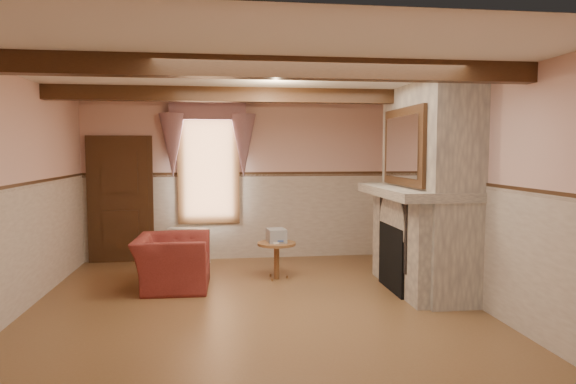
{
  "coord_description": "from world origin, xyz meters",
  "views": [
    {
      "loc": [
        -0.39,
        -6.1,
        1.92
      ],
      "look_at": [
        0.52,
        0.8,
        1.36
      ],
      "focal_mm": 32.0,
      "sensor_mm": 36.0,
      "label": 1
    }
  ],
  "objects": [
    {
      "name": "wall_back",
      "position": [
        0.0,
        3.0,
        1.4
      ],
      "size": [
        5.5,
        0.02,
        2.8
      ],
      "primitive_type": "cube",
      "color": "#DAA897",
      "rests_on": "floor"
    },
    {
      "name": "ceiling",
      "position": [
        0.0,
        0.0,
        2.8
      ],
      "size": [
        5.5,
        6.0,
        0.01
      ],
      "primitive_type": "cube",
      "color": "silver",
      "rests_on": "wall_back"
    },
    {
      "name": "mantel_clock",
      "position": [
        2.24,
        1.31,
        1.52
      ],
      "size": [
        0.14,
        0.24,
        0.2
      ],
      "primitive_type": "cube",
      "color": "black",
      "rests_on": "mantel"
    },
    {
      "name": "door",
      "position": [
        -2.1,
        2.94,
        1.05
      ],
      "size": [
        1.1,
        0.1,
        2.1
      ],
      "primitive_type": "cube",
      "color": "black",
      "rests_on": "floor"
    },
    {
      "name": "ceiling_beam_back",
      "position": [
        0.0,
        1.2,
        2.7
      ],
      "size": [
        5.5,
        0.18,
        0.2
      ],
      "primitive_type": "cube",
      "color": "black",
      "rests_on": "ceiling"
    },
    {
      "name": "book_stack",
      "position": [
        0.43,
        1.46,
        0.65
      ],
      "size": [
        0.29,
        0.35,
        0.2
      ],
      "primitive_type": "cube",
      "rotation": [
        0.0,
        0.0,
        0.11
      ],
      "color": "#B7AD8C",
      "rests_on": "side_table"
    },
    {
      "name": "oil_lamp",
      "position": [
        2.24,
        1.18,
        1.56
      ],
      "size": [
        0.11,
        0.11,
        0.28
      ],
      "primitive_type": "cylinder",
      "color": "#D98B3D",
      "rests_on": "mantel"
    },
    {
      "name": "armchair",
      "position": [
        -1.07,
        1.11,
        0.37
      ],
      "size": [
        1.01,
        1.15,
        0.73
      ],
      "primitive_type": "imported",
      "rotation": [
        0.0,
        0.0,
        1.55
      ],
      "color": "maroon",
      "rests_on": "floor"
    },
    {
      "name": "mantel",
      "position": [
        2.24,
        0.6,
        1.36
      ],
      "size": [
        1.05,
        2.05,
        0.12
      ],
      "primitive_type": "cube",
      "color": "gray",
      "rests_on": "fireplace"
    },
    {
      "name": "fireplace",
      "position": [
        2.42,
        0.6,
        1.4
      ],
      "size": [
        0.85,
        2.0,
        2.8
      ],
      "primitive_type": "cube",
      "color": "gray",
      "rests_on": "floor"
    },
    {
      "name": "jar_yellow",
      "position": [
        2.24,
        0.32,
        1.48
      ],
      "size": [
        0.06,
        0.06,
        0.12
      ],
      "primitive_type": "cylinder",
      "color": "yellow",
      "rests_on": "mantel"
    },
    {
      "name": "wainscot",
      "position": [
        0.0,
        0.0,
        0.75
      ],
      "size": [
        5.5,
        6.0,
        1.5
      ],
      "primitive_type": null,
      "color": "beige",
      "rests_on": "floor"
    },
    {
      "name": "wall_right",
      "position": [
        2.75,
        0.0,
        1.4
      ],
      "size": [
        0.02,
        6.0,
        2.8
      ],
      "primitive_type": "cube",
      "color": "#DAA897",
      "rests_on": "floor"
    },
    {
      "name": "wall_left",
      "position": [
        -2.75,
        0.0,
        1.4
      ],
      "size": [
        0.02,
        6.0,
        2.8
      ],
      "primitive_type": "cube",
      "color": "#DAA897",
      "rests_on": "floor"
    },
    {
      "name": "radiator",
      "position": [
        -0.94,
        2.7,
        0.3
      ],
      "size": [
        0.72,
        0.39,
        0.6
      ],
      "primitive_type": "cube",
      "rotation": [
        0.0,
        0.0,
        -0.33
      ],
      "color": "silver",
      "rests_on": "floor"
    },
    {
      "name": "wall_front",
      "position": [
        0.0,
        -3.0,
        1.4
      ],
      "size": [
        5.5,
        0.02,
        2.8
      ],
      "primitive_type": "cube",
      "color": "#DAA897",
      "rests_on": "floor"
    },
    {
      "name": "window_drapes",
      "position": [
        -0.6,
        2.88,
        2.25
      ],
      "size": [
        1.3,
        0.14,
        1.4
      ],
      "primitive_type": "cube",
      "color": "gray",
      "rests_on": "wall_back"
    },
    {
      "name": "floor",
      "position": [
        0.0,
        0.0,
        0.0
      ],
      "size": [
        5.5,
        6.0,
        0.01
      ],
      "primitive_type": "cube",
      "color": "brown",
      "rests_on": "ground"
    },
    {
      "name": "bowl",
      "position": [
        2.24,
        0.41,
        1.46
      ],
      "size": [
        0.34,
        0.34,
        0.08
      ],
      "primitive_type": "imported",
      "color": "brown",
      "rests_on": "mantel"
    },
    {
      "name": "overmantel_mirror",
      "position": [
        2.06,
        0.6,
        1.97
      ],
      "size": [
        0.06,
        1.44,
        1.04
      ],
      "primitive_type": "cube",
      "color": "silver",
      "rests_on": "fireplace"
    },
    {
      "name": "candle_red",
      "position": [
        2.24,
        -0.16,
        1.5
      ],
      "size": [
        0.06,
        0.06,
        0.16
      ],
      "primitive_type": "cylinder",
      "color": "maroon",
      "rests_on": "mantel"
    },
    {
      "name": "window",
      "position": [
        -0.6,
        2.97,
        1.65
      ],
      "size": [
        1.06,
        0.08,
        2.02
      ],
      "primitive_type": "cube",
      "color": "white",
      "rests_on": "wall_back"
    },
    {
      "name": "side_table",
      "position": [
        0.43,
        1.43,
        0.28
      ],
      "size": [
        0.69,
        0.69,
        0.55
      ],
      "primitive_type": "cylinder",
      "rotation": [
        0.0,
        0.0,
        0.24
      ],
      "color": "brown",
      "rests_on": "floor"
    },
    {
      "name": "firebox",
      "position": [
        2.0,
        0.6,
        0.45
      ],
      "size": [
        0.2,
        0.95,
        0.9
      ],
      "primitive_type": "cube",
      "color": "black",
      "rests_on": "floor"
    },
    {
      "name": "ceiling_beam_front",
      "position": [
        0.0,
        -1.2,
        2.7
      ],
      "size": [
        5.5,
        0.18,
        0.2
      ],
      "primitive_type": "cube",
      "color": "black",
      "rests_on": "ceiling"
    },
    {
      "name": "chair_rail",
      "position": [
        0.0,
        0.0,
        1.5
      ],
      "size": [
        5.5,
        6.0,
        0.08
      ],
      "primitive_type": null,
      "color": "black",
      "rests_on": "wainscot"
    }
  ]
}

